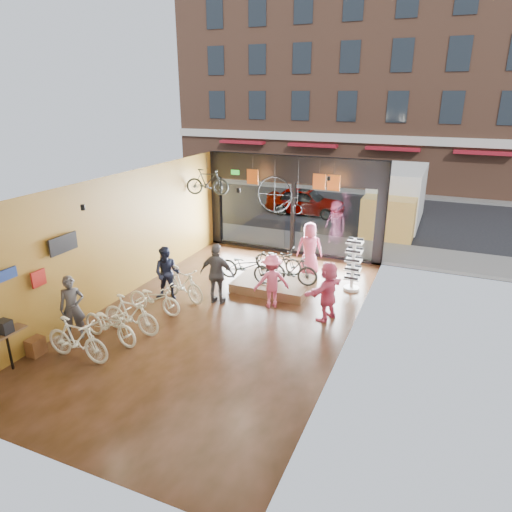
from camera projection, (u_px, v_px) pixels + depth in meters
The scene contains 35 objects.
ground_plane at pixel (224, 317), 13.02m from camera, with size 7.00×12.00×0.04m, color black.
ceiling at pixel (221, 183), 11.72m from camera, with size 7.00×12.00×0.04m, color black.
wall_left at pixel (118, 238), 13.67m from camera, with size 0.04×12.00×3.80m, color olive.
wall_right at pixel (352, 272), 11.07m from camera, with size 0.04×12.00×3.80m, color beige.
wall_back at pixel (48, 371), 7.16m from camera, with size 7.00×0.04×3.80m, color beige.
storefront at pixel (293, 206), 17.56m from camera, with size 7.00×0.26×3.80m, color black, non-canonical shape.
exit_sign at pixel (235, 172), 17.95m from camera, with size 0.35×0.06×0.18m, color #198C26.
street_road at pixel (343, 204), 26.00m from camera, with size 30.00×18.00×0.02m, color black.
sidewalk_near at pixel (301, 242), 19.23m from camera, with size 30.00×2.40×0.12m, color slate.
sidewalk_far at pixel (357, 190), 29.44m from camera, with size 30.00×2.00×0.12m, color slate.
opposite_building at pixel (373, 76), 29.25m from camera, with size 26.00×5.00×14.00m, color brown.
street_car at pixel (305, 201), 23.66m from camera, with size 1.63×4.06×1.38m, color gray.
box_truck at pixel (395, 200), 20.89m from camera, with size 2.27×6.81×2.68m, color silver, non-canonical shape.
floor_bike_1 at pixel (77, 339), 10.74m from camera, with size 0.50×1.78×1.07m, color silver.
floor_bike_2 at pixel (110, 324), 11.57m from camera, with size 0.64×1.84×0.97m, color silver.
floor_bike_3 at pixel (131, 314), 11.97m from camera, with size 0.49×1.74×1.04m, color silver.
floor_bike_4 at pixel (154, 298), 13.08m from camera, with size 0.60×1.72×0.90m, color silver.
floor_bike_5 at pixel (183, 284), 13.87m from camera, with size 0.49×1.75×1.05m, color silver.
display_platform at pixel (274, 284), 14.81m from camera, with size 2.40×1.80×0.30m, color brown.
display_bike_left at pixel (246, 266), 14.54m from camera, with size 0.65×1.86×0.98m, color black.
display_bike_mid at pixel (291, 269), 14.24m from camera, with size 0.47×1.67×1.00m, color black.
display_bike_right at pixel (278, 260), 15.23m from camera, with size 0.59×1.70×0.89m, color black.
customer_0 at pixel (72, 308), 11.60m from camera, with size 0.62×0.41×1.71m, color #3F3F44.
customer_1 at pixel (167, 273), 13.84m from camera, with size 0.81×0.63×1.67m, color #161C33.
customer_2 at pixel (217, 274), 13.54m from camera, with size 1.09×0.46×1.87m, color #3F3F44.
customer_3 at pixel (272, 281), 13.33m from camera, with size 1.05×0.61×1.63m, color #CC4C72.
customer_4 at pixel (310, 249), 15.76m from camera, with size 0.90×0.59×1.85m, color #CC4C72.
customer_5 at pixel (328, 291), 12.58m from camera, with size 1.58×0.50×1.71m, color #CC4C72.
sunglasses_rack at pixel (353, 265), 14.46m from camera, with size 0.51×0.42×1.73m, color white, non-canonical shape.
wall_merch at pixel (29, 304), 10.79m from camera, with size 0.40×2.40×2.60m, color navy, non-canonical shape.
penny_farthing at pixel (282, 197), 16.32m from camera, with size 1.65×0.06×1.32m, color black, non-canonical shape.
hung_bike at pixel (207, 182), 16.66m from camera, with size 0.45×1.58×0.95m, color black.
jersey_left at pixel (253, 177), 16.98m from camera, with size 0.45×0.03×0.55m, color #CC5919.
jersey_mid at pixel (319, 182), 16.04m from camera, with size 0.45×0.03×0.55m, color #CC5919.
jersey_right at pixel (334, 183), 15.85m from camera, with size 0.45×0.03×0.55m, color #CC5919.
Camera 1 is at (5.40, -10.37, 6.02)m, focal length 32.00 mm.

